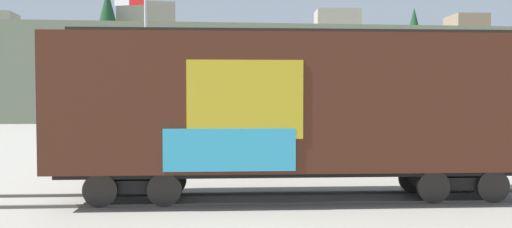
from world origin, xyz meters
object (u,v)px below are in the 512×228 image
at_px(parked_car_green, 285,147).
at_px(freight_car, 297,105).
at_px(parked_car_red, 126,149).
at_px(flagpole, 139,40).
at_px(parked_car_silver, 405,144).

bearing_deg(parked_car_green, freight_car, -95.56).
relative_size(parked_car_red, parked_car_green, 1.06).
height_order(flagpole, parked_car_silver, flagpole).
xyz_separation_m(freight_car, flagpole, (-6.02, 10.84, 3.01)).
bearing_deg(freight_car, parked_car_silver, 47.94).
distance_m(flagpole, parked_car_red, 6.74).
height_order(freight_car, parked_car_silver, freight_car).
distance_m(freight_car, parked_car_red, 8.77).
relative_size(flagpole, parked_car_red, 1.91).
bearing_deg(parked_car_green, flagpole, 145.92).
bearing_deg(parked_car_silver, flagpole, 160.39).
bearing_deg(flagpole, freight_car, -60.98).
height_order(parked_car_green, parked_car_silver, parked_car_silver).
height_order(flagpole, parked_car_red, flagpole).
bearing_deg(flagpole, parked_car_green, -34.08).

